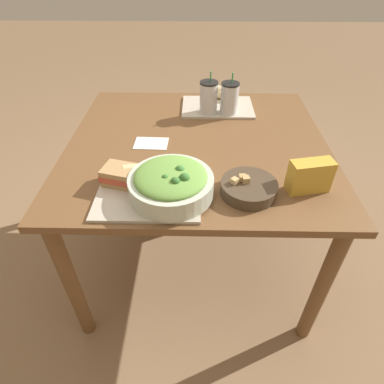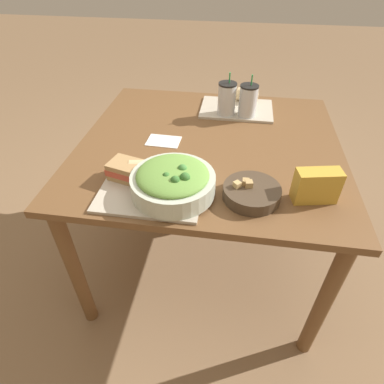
{
  "view_description": "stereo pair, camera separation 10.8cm",
  "coord_description": "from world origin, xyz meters",
  "px_view_note": "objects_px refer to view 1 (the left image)",
  "views": [
    {
      "loc": [
        -0.0,
        -1.23,
        1.48
      ],
      "look_at": [
        -0.02,
        -0.4,
        0.79
      ],
      "focal_mm": 30.0,
      "sensor_mm": 36.0,
      "label": 1
    },
    {
      "loc": [
        0.11,
        -1.23,
        1.48
      ],
      "look_at": [
        -0.02,
        -0.4,
        0.79
      ],
      "focal_mm": 30.0,
      "sensor_mm": 36.0,
      "label": 2
    }
  ],
  "objects_px": {
    "soup_bowl": "(249,187)",
    "drink_cup_dark": "(209,99)",
    "baguette_near": "(144,172)",
    "baguette_far": "(227,93)",
    "salad_bowl": "(172,182)",
    "napkin_folded": "(152,143)",
    "sandwich_near": "(122,175)",
    "chip_bag": "(310,176)",
    "drink_cup_red": "(230,99)"
  },
  "relations": [
    {
      "from": "soup_bowl",
      "to": "drink_cup_dark",
      "type": "distance_m",
      "value": 0.63
    },
    {
      "from": "drink_cup_dark",
      "to": "baguette_near",
      "type": "bearing_deg",
      "value": -113.86
    },
    {
      "from": "soup_bowl",
      "to": "baguette_far",
      "type": "bearing_deg",
      "value": 92.08
    },
    {
      "from": "baguette_near",
      "to": "baguette_far",
      "type": "height_order",
      "value": "same"
    },
    {
      "from": "salad_bowl",
      "to": "napkin_folded",
      "type": "height_order",
      "value": "salad_bowl"
    },
    {
      "from": "napkin_folded",
      "to": "sandwich_near",
      "type": "bearing_deg",
      "value": -103.37
    },
    {
      "from": "drink_cup_dark",
      "to": "chip_bag",
      "type": "distance_m",
      "value": 0.69
    },
    {
      "from": "sandwich_near",
      "to": "baguette_far",
      "type": "distance_m",
      "value": 0.86
    },
    {
      "from": "drink_cup_dark",
      "to": "napkin_folded",
      "type": "height_order",
      "value": "drink_cup_dark"
    },
    {
      "from": "baguette_near",
      "to": "napkin_folded",
      "type": "xyz_separation_m",
      "value": [
        -0.01,
        0.27,
        -0.04
      ]
    },
    {
      "from": "salad_bowl",
      "to": "baguette_far",
      "type": "relative_size",
      "value": 2.42
    },
    {
      "from": "drink_cup_dark",
      "to": "drink_cup_red",
      "type": "distance_m",
      "value": 0.1
    },
    {
      "from": "baguette_near",
      "to": "drink_cup_red",
      "type": "xyz_separation_m",
      "value": [
        0.35,
        0.56,
        0.04
      ]
    },
    {
      "from": "salad_bowl",
      "to": "soup_bowl",
      "type": "relative_size",
      "value": 1.47
    },
    {
      "from": "sandwich_near",
      "to": "napkin_folded",
      "type": "bearing_deg",
      "value": 91.41
    },
    {
      "from": "drink_cup_dark",
      "to": "chip_bag",
      "type": "xyz_separation_m",
      "value": [
        0.34,
        -0.59,
        -0.03
      ]
    },
    {
      "from": "salad_bowl",
      "to": "sandwich_near",
      "type": "bearing_deg",
      "value": 161.9
    },
    {
      "from": "soup_bowl",
      "to": "napkin_folded",
      "type": "relative_size",
      "value": 1.35
    },
    {
      "from": "soup_bowl",
      "to": "baguette_far",
      "type": "relative_size",
      "value": 1.65
    },
    {
      "from": "drink_cup_dark",
      "to": "napkin_folded",
      "type": "bearing_deg",
      "value": -131.58
    },
    {
      "from": "baguette_far",
      "to": "baguette_near",
      "type": "bearing_deg",
      "value": 170.64
    },
    {
      "from": "baguette_far",
      "to": "napkin_folded",
      "type": "height_order",
      "value": "baguette_far"
    },
    {
      "from": "drink_cup_dark",
      "to": "soup_bowl",
      "type": "bearing_deg",
      "value": -78.02
    },
    {
      "from": "baguette_near",
      "to": "drink_cup_dark",
      "type": "relative_size",
      "value": 0.69
    },
    {
      "from": "chip_bag",
      "to": "drink_cup_dark",
      "type": "bearing_deg",
      "value": 108.54
    },
    {
      "from": "drink_cup_dark",
      "to": "chip_bag",
      "type": "height_order",
      "value": "drink_cup_dark"
    },
    {
      "from": "napkin_folded",
      "to": "drink_cup_red",
      "type": "bearing_deg",
      "value": 38.81
    },
    {
      "from": "soup_bowl",
      "to": "drink_cup_red",
      "type": "distance_m",
      "value": 0.62
    },
    {
      "from": "salad_bowl",
      "to": "chip_bag",
      "type": "xyz_separation_m",
      "value": [
        0.48,
        0.05,
        -0.0
      ]
    },
    {
      "from": "drink_cup_red",
      "to": "chip_bag",
      "type": "xyz_separation_m",
      "value": [
        0.24,
        -0.59,
        -0.02
      ]
    },
    {
      "from": "napkin_folded",
      "to": "baguette_far",
      "type": "bearing_deg",
      "value": 51.81
    },
    {
      "from": "soup_bowl",
      "to": "baguette_near",
      "type": "relative_size",
      "value": 1.4
    },
    {
      "from": "salad_bowl",
      "to": "baguette_far",
      "type": "height_order",
      "value": "salad_bowl"
    },
    {
      "from": "drink_cup_dark",
      "to": "baguette_far",
      "type": "bearing_deg",
      "value": 58.45
    },
    {
      "from": "salad_bowl",
      "to": "chip_bag",
      "type": "relative_size",
      "value": 1.86
    },
    {
      "from": "salad_bowl",
      "to": "drink_cup_red",
      "type": "height_order",
      "value": "drink_cup_red"
    },
    {
      "from": "soup_bowl",
      "to": "drink_cup_red",
      "type": "xyz_separation_m",
      "value": [
        -0.03,
        0.62,
        0.06
      ]
    },
    {
      "from": "baguette_far",
      "to": "drink_cup_red",
      "type": "relative_size",
      "value": 0.6
    },
    {
      "from": "soup_bowl",
      "to": "sandwich_near",
      "type": "relative_size",
      "value": 1.33
    },
    {
      "from": "sandwich_near",
      "to": "chip_bag",
      "type": "xyz_separation_m",
      "value": [
        0.67,
        -0.01,
        0.02
      ]
    },
    {
      "from": "salad_bowl",
      "to": "drink_cup_red",
      "type": "bearing_deg",
      "value": 69.32
    },
    {
      "from": "sandwich_near",
      "to": "baguette_far",
      "type": "relative_size",
      "value": 1.24
    },
    {
      "from": "salad_bowl",
      "to": "drink_cup_red",
      "type": "distance_m",
      "value": 0.68
    },
    {
      "from": "baguette_far",
      "to": "sandwich_near",
      "type": "bearing_deg",
      "value": 166.62
    },
    {
      "from": "chip_bag",
      "to": "baguette_far",
      "type": "bearing_deg",
      "value": 96.08
    },
    {
      "from": "salad_bowl",
      "to": "sandwich_near",
      "type": "xyz_separation_m",
      "value": [
        -0.18,
        0.06,
        -0.02
      ]
    },
    {
      "from": "baguette_far",
      "to": "chip_bag",
      "type": "distance_m",
      "value": 0.8
    },
    {
      "from": "baguette_near",
      "to": "drink_cup_red",
      "type": "bearing_deg",
      "value": -41.84
    },
    {
      "from": "drink_cup_dark",
      "to": "sandwich_near",
      "type": "bearing_deg",
      "value": -119.2
    },
    {
      "from": "sandwich_near",
      "to": "baguette_far",
      "type": "xyz_separation_m",
      "value": [
        0.43,
        0.75,
        0.0
      ]
    }
  ]
}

